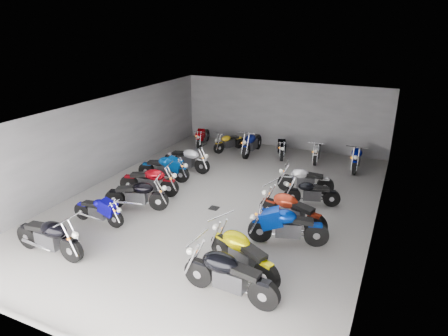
{
  "coord_description": "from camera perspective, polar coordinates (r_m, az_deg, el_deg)",
  "views": [
    {
      "loc": [
        5.36,
        -11.29,
        6.01
      ],
      "look_at": [
        -0.19,
        0.71,
        1.0
      ],
      "focal_mm": 32.0,
      "sensor_mm": 36.0,
      "label": 1
    }
  ],
  "objects": [
    {
      "name": "ground",
      "position": [
        13.87,
        -0.51,
        -4.93
      ],
      "size": [
        14.0,
        14.0,
        0.0
      ],
      "primitive_type": "plane",
      "color": "gray",
      "rests_on": "ground"
    },
    {
      "name": "wall_back",
      "position": [
        19.56,
        8.35,
        7.51
      ],
      "size": [
        10.0,
        0.1,
        3.2
      ],
      "primitive_type": "cube",
      "color": "slate",
      "rests_on": "ground"
    },
    {
      "name": "wall_left",
      "position": [
        15.95,
        -17.04,
        3.78
      ],
      "size": [
        0.1,
        14.0,
        3.2
      ],
      "primitive_type": "cube",
      "color": "slate",
      "rests_on": "ground"
    },
    {
      "name": "wall_right",
      "position": [
        12.12,
        21.36,
        -2.08
      ],
      "size": [
        0.1,
        14.0,
        3.2
      ],
      "primitive_type": "cube",
      "color": "slate",
      "rests_on": "ground"
    },
    {
      "name": "ceiling",
      "position": [
        12.8,
        -0.56,
        8.17
      ],
      "size": [
        10.0,
        14.0,
        0.04
      ],
      "primitive_type": "cube",
      "color": "black",
      "rests_on": "wall_back"
    },
    {
      "name": "drain_grate",
      "position": [
        13.46,
        -1.43,
        -5.74
      ],
      "size": [
        0.32,
        0.32,
        0.01
      ],
      "primitive_type": "cube",
      "color": "black",
      "rests_on": "ground"
    },
    {
      "name": "motorcycle_left_a",
      "position": [
        11.71,
        -23.71,
        -8.97
      ],
      "size": [
        2.3,
        0.45,
        1.01
      ],
      "rotation": [
        0.0,
        0.0,
        -1.58
      ],
      "color": "black",
      "rests_on": "ground"
    },
    {
      "name": "motorcycle_left_b",
      "position": [
        12.92,
        -17.47,
        -5.8
      ],
      "size": [
        1.85,
        0.36,
        0.81
      ],
      "rotation": [
        0.0,
        0.0,
        -1.56
      ],
      "color": "black",
      "rests_on": "ground"
    },
    {
      "name": "motorcycle_left_c",
      "position": [
        13.5,
        -12.3,
        -3.76
      ],
      "size": [
        2.09,
        0.83,
        0.95
      ],
      "rotation": [
        0.0,
        0.0,
        -1.25
      ],
      "color": "black",
      "rests_on": "ground"
    },
    {
      "name": "motorcycle_left_d",
      "position": [
        14.49,
        -10.58,
        -1.83
      ],
      "size": [
        2.2,
        0.63,
        0.98
      ],
      "rotation": [
        0.0,
        0.0,
        -1.37
      ],
      "color": "black",
      "rests_on": "ground"
    },
    {
      "name": "motorcycle_left_e",
      "position": [
        15.68,
        -8.55,
        -0.02
      ],
      "size": [
        2.12,
        0.51,
        0.93
      ],
      "rotation": [
        0.0,
        0.0,
        -1.43
      ],
      "color": "black",
      "rests_on": "ground"
    },
    {
      "name": "motorcycle_left_f",
      "position": [
        16.55,
        -5.31,
        1.28
      ],
      "size": [
        2.15,
        0.44,
        0.95
      ],
      "rotation": [
        0.0,
        0.0,
        -1.61
      ],
      "color": "black",
      "rests_on": "ground"
    },
    {
      "name": "motorcycle_right_a",
      "position": [
        9.29,
        0.69,
        -15.07
      ],
      "size": [
        2.4,
        0.51,
        1.05
      ],
      "rotation": [
        0.0,
        0.0,
        1.51
      ],
      "color": "black",
      "rests_on": "ground"
    },
    {
      "name": "motorcycle_right_b",
      "position": [
        10.05,
        2.6,
        -12.09
      ],
      "size": [
        2.21,
        1.11,
        1.03
      ],
      "rotation": [
        0.0,
        0.0,
        1.15
      ],
      "color": "black",
      "rests_on": "ground"
    },
    {
      "name": "motorcycle_right_c",
      "position": [
        11.39,
        9.0,
        -8.23
      ],
      "size": [
        2.21,
        0.78,
        0.99
      ],
      "rotation": [
        0.0,
        0.0,
        1.86
      ],
      "color": "black",
      "rests_on": "ground"
    },
    {
      "name": "motorcycle_right_d",
      "position": [
        12.25,
        9.58,
        -6.02
      ],
      "size": [
        2.26,
        0.77,
        1.01
      ],
      "rotation": [
        0.0,
        0.0,
        1.3
      ],
      "color": "black",
      "rests_on": "ground"
    },
    {
      "name": "motorcycle_right_e",
      "position": [
        13.82,
        12.37,
        -3.46
      ],
      "size": [
        1.85,
        0.64,
        0.83
      ],
      "rotation": [
        0.0,
        0.0,
        1.85
      ],
      "color": "black",
      "rests_on": "ground"
    },
    {
      "name": "motorcycle_right_f",
      "position": [
        14.75,
        11.48,
        -1.66
      ],
      "size": [
        2.02,
        0.59,
        0.89
      ],
      "rotation": [
        0.0,
        0.0,
        1.78
      ],
      "color": "black",
      "rests_on": "ground"
    },
    {
      "name": "motorcycle_back_a",
      "position": [
        19.95,
        -3.04,
        4.56
      ],
      "size": [
        0.53,
        1.87,
        0.83
      ],
      "rotation": [
        0.0,
        0.0,
        3.34
      ],
      "color": "black",
      "rests_on": "ground"
    },
    {
      "name": "motorcycle_back_b",
      "position": [
        19.01,
        0.68,
        3.73
      ],
      "size": [
        0.88,
        1.72,
        0.81
      ],
      "rotation": [
        0.0,
        0.0,
        2.71
      ],
      "color": "black",
      "rests_on": "ground"
    },
    {
      "name": "motorcycle_back_c",
      "position": [
        18.59,
        4.0,
        3.59
      ],
      "size": [
        0.44,
        2.24,
        0.98
      ],
      "rotation": [
        0.0,
        0.0,
        3.15
      ],
      "color": "black",
      "rests_on": "ground"
    },
    {
      "name": "motorcycle_back_d",
      "position": [
        18.43,
        8.14,
        2.99
      ],
      "size": [
        0.78,
        1.8,
        0.83
      ],
      "rotation": [
        0.0,
        0.0,
        3.5
      ],
      "color": "black",
      "rests_on": "ground"
    },
    {
      "name": "motorcycle_back_e",
      "position": [
        18.13,
        13.14,
        2.33
      ],
      "size": [
        0.42,
        1.85,
        0.82
      ],
      "rotation": [
        0.0,
        0.0,
        3.26
      ],
      "color": "black",
      "rests_on": "ground"
    },
    {
      "name": "motorcycle_back_f",
      "position": [
        17.59,
        18.43,
        1.48
      ],
      "size": [
        0.45,
        2.18,
        0.96
      ],
      "rotation": [
        0.0,
        0.0,
        3.18
      ],
      "color": "black",
      "rests_on": "ground"
    }
  ]
}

